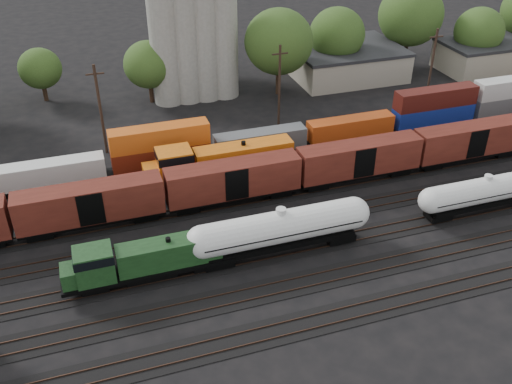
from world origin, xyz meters
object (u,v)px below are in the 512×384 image
object	(u,v)px
orange_locomotive	(216,162)
grain_silo	(192,28)
tank_car_a	(281,229)
green_locomotive	(139,261)

from	to	relation	value
orange_locomotive	grain_silo	size ratio (longest dim) A/B	0.68
tank_car_a	orange_locomotive	xyz separation A→B (m)	(-2.48, 15.00, -0.13)
green_locomotive	orange_locomotive	distance (m)	18.77
green_locomotive	tank_car_a	bearing A→B (deg)	-0.00
green_locomotive	orange_locomotive	world-z (taller)	orange_locomotive
green_locomotive	tank_car_a	distance (m)	13.76
tank_car_a	grain_silo	distance (m)	41.85
green_locomotive	tank_car_a	xyz separation A→B (m)	(13.76, -0.00, 0.49)
green_locomotive	grain_silo	bearing A→B (deg)	70.17
green_locomotive	grain_silo	size ratio (longest dim) A/B	0.55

